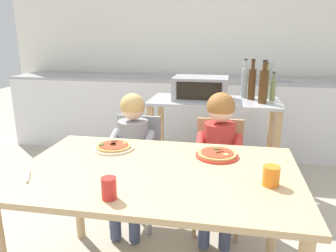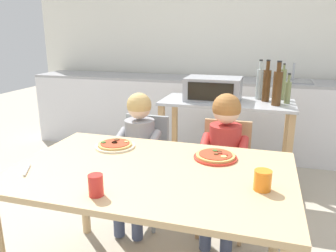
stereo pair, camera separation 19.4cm
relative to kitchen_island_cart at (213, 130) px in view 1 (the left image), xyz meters
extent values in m
plane|color=#B7AD99|center=(-0.22, -0.28, -0.57)|extent=(11.23, 11.23, 0.00)
cube|color=white|center=(-0.22, 1.46, 0.78)|extent=(5.29, 0.12, 2.70)
cube|color=silver|center=(-0.22, 1.05, -0.13)|extent=(4.76, 0.60, 0.87)
cube|color=#9E9EA3|center=(-0.22, 1.05, 0.32)|extent=(4.76, 0.60, 0.03)
cube|color=gray|center=(0.62, 1.05, 0.33)|extent=(0.40, 0.33, 0.02)
cylinder|color=#B7BABF|center=(0.62, 1.17, 0.43)|extent=(0.02, 0.02, 0.20)
cube|color=#B7BABF|center=(0.00, 0.00, 0.27)|extent=(1.16, 0.52, 0.02)
cube|color=tan|center=(0.00, 0.00, -0.27)|extent=(1.07, 0.48, 0.02)
cube|color=tan|center=(-0.54, -0.22, -0.16)|extent=(0.05, 0.05, 0.83)
cube|color=tan|center=(0.54, -0.22, -0.16)|extent=(0.05, 0.05, 0.83)
cube|color=tan|center=(-0.54, 0.22, -0.16)|extent=(0.05, 0.05, 0.83)
cube|color=tan|center=(0.54, 0.22, -0.16)|extent=(0.05, 0.05, 0.83)
cube|color=#999BA0|center=(-0.13, 0.01, 0.38)|extent=(0.49, 0.33, 0.20)
cube|color=black|center=(-0.13, -0.16, 0.38)|extent=(0.39, 0.01, 0.15)
cylinder|color=black|center=(0.04, -0.16, 0.32)|extent=(0.02, 0.01, 0.02)
cylinder|color=#ADB7B2|center=(0.26, 0.17, 0.42)|extent=(0.06, 0.06, 0.27)
cylinder|color=#ADB7B2|center=(0.26, 0.17, 0.59)|extent=(0.03, 0.03, 0.07)
cylinder|color=black|center=(0.26, 0.17, 0.63)|extent=(0.03, 0.03, 0.01)
cylinder|color=#4C2D14|center=(0.41, -0.07, 0.42)|extent=(0.07, 0.07, 0.28)
cylinder|color=#4C2D14|center=(0.41, -0.07, 0.60)|extent=(0.04, 0.04, 0.07)
cylinder|color=black|center=(0.41, -0.07, 0.64)|extent=(0.04, 0.04, 0.01)
cylinder|color=olive|center=(0.50, 0.04, 0.37)|extent=(0.05, 0.05, 0.18)
cylinder|color=olive|center=(0.50, 0.04, 0.50)|extent=(0.02, 0.02, 0.06)
cylinder|color=black|center=(0.50, 0.04, 0.53)|extent=(0.02, 0.02, 0.01)
cylinder|color=#4C2D14|center=(0.33, 0.09, 0.42)|extent=(0.07, 0.07, 0.27)
cylinder|color=#4C2D14|center=(0.33, 0.09, 0.59)|extent=(0.03, 0.03, 0.08)
cylinder|color=black|center=(0.33, 0.09, 0.64)|extent=(0.03, 0.03, 0.01)
cylinder|color=olive|center=(0.46, 0.21, 0.42)|extent=(0.05, 0.05, 0.27)
cylinder|color=olive|center=(0.46, 0.21, 0.57)|extent=(0.02, 0.02, 0.04)
cylinder|color=black|center=(0.46, 0.21, 0.60)|extent=(0.02, 0.02, 0.01)
cube|color=tan|center=(-0.22, -1.41, 0.17)|extent=(1.45, 0.92, 0.03)
cylinder|color=tan|center=(-0.88, -1.00, -0.21)|extent=(0.06, 0.06, 0.72)
cylinder|color=tan|center=(0.45, -1.00, -0.21)|extent=(0.06, 0.06, 0.72)
cube|color=gray|center=(-0.55, -0.73, -0.13)|extent=(0.36, 0.36, 0.04)
cube|color=gray|center=(-0.55, -0.57, 0.06)|extent=(0.34, 0.03, 0.38)
cylinder|color=gray|center=(-0.40, -0.88, -0.35)|extent=(0.03, 0.03, 0.42)
cylinder|color=gray|center=(-0.70, -0.88, -0.35)|extent=(0.03, 0.03, 0.42)
cylinder|color=gray|center=(-0.40, -0.58, -0.35)|extent=(0.03, 0.03, 0.42)
cylinder|color=gray|center=(-0.70, -0.58, -0.35)|extent=(0.03, 0.03, 0.42)
cube|color=tan|center=(0.08, -0.71, -0.13)|extent=(0.36, 0.36, 0.04)
cube|color=tan|center=(0.08, -0.55, 0.06)|extent=(0.34, 0.03, 0.38)
cylinder|color=tan|center=(0.23, -0.86, -0.35)|extent=(0.03, 0.03, 0.42)
cylinder|color=tan|center=(-0.07, -0.86, -0.35)|extent=(0.03, 0.03, 0.42)
cylinder|color=tan|center=(0.23, -0.56, -0.35)|extent=(0.03, 0.03, 0.42)
cylinder|color=tan|center=(-0.07, -0.56, -0.35)|extent=(0.03, 0.03, 0.42)
cube|color=#424C6B|center=(-0.48, -0.87, -0.09)|extent=(0.10, 0.30, 0.10)
cylinder|color=#424C6B|center=(-0.48, -1.00, -0.33)|extent=(0.08, 0.08, 0.44)
cube|color=#424C6B|center=(-0.62, -0.87, -0.09)|extent=(0.10, 0.30, 0.10)
cylinder|color=#424C6B|center=(-0.62, -1.00, -0.33)|extent=(0.08, 0.08, 0.44)
cylinder|color=gray|center=(-0.42, -0.83, 0.12)|extent=(0.06, 0.26, 0.15)
cylinder|color=gray|center=(-0.68, -0.83, 0.12)|extent=(0.06, 0.26, 0.15)
cylinder|color=gray|center=(-0.55, -0.73, 0.08)|extent=(0.22, 0.22, 0.34)
sphere|color=beige|center=(-0.55, -0.73, 0.35)|extent=(0.17, 0.17, 0.17)
sphere|color=tan|center=(-0.55, -0.73, 0.36)|extent=(0.18, 0.18, 0.18)
cube|color=#424C6B|center=(0.15, -0.85, -0.09)|extent=(0.10, 0.30, 0.10)
cylinder|color=#424C6B|center=(0.15, -0.98, -0.33)|extent=(0.08, 0.08, 0.44)
cube|color=#424C6B|center=(0.01, -0.85, -0.09)|extent=(0.10, 0.30, 0.10)
cylinder|color=#424C6B|center=(0.01, -0.98, -0.33)|extent=(0.08, 0.08, 0.44)
cylinder|color=#BC332D|center=(0.21, -0.81, 0.12)|extent=(0.06, 0.26, 0.15)
cylinder|color=#BC332D|center=(-0.05, -0.81, 0.12)|extent=(0.06, 0.26, 0.15)
cylinder|color=#BC332D|center=(0.08, -0.71, 0.08)|extent=(0.22, 0.22, 0.35)
sphere|color=beige|center=(0.08, -0.71, 0.36)|extent=(0.19, 0.19, 0.19)
sphere|color=#9E6633|center=(0.08, -0.71, 0.38)|extent=(0.20, 0.20, 0.20)
cylinder|color=beige|center=(-0.55, -1.15, 0.19)|extent=(0.24, 0.24, 0.01)
cylinder|color=tan|center=(-0.55, -1.15, 0.20)|extent=(0.21, 0.21, 0.01)
cylinder|color=#B23D23|center=(-0.55, -1.15, 0.21)|extent=(0.18, 0.18, 0.00)
cylinder|color=#DBC666|center=(-0.54, -1.15, 0.21)|extent=(0.03, 0.03, 0.01)
cylinder|color=#563319|center=(-0.55, -1.15, 0.21)|extent=(0.03, 0.03, 0.01)
cylinder|color=#563319|center=(-0.55, -1.15, 0.21)|extent=(0.04, 0.04, 0.01)
cylinder|color=#563319|center=(-0.56, -1.09, 0.21)|extent=(0.04, 0.04, 0.01)
cylinder|color=#DBC666|center=(-0.49, -1.12, 0.21)|extent=(0.02, 0.02, 0.01)
cylinder|color=#386628|center=(-0.62, -1.17, 0.21)|extent=(0.03, 0.03, 0.01)
cylinder|color=red|center=(0.08, -1.16, 0.19)|extent=(0.24, 0.24, 0.01)
cylinder|color=tan|center=(0.08, -1.16, 0.20)|extent=(0.22, 0.22, 0.01)
cylinder|color=#B23D23|center=(0.08, -1.16, 0.21)|extent=(0.19, 0.19, 0.00)
cylinder|color=#563319|center=(0.09, -1.13, 0.21)|extent=(0.03, 0.03, 0.01)
cylinder|color=#DBC666|center=(0.13, -1.20, 0.21)|extent=(0.03, 0.03, 0.01)
cylinder|color=maroon|center=(0.13, -1.17, 0.21)|extent=(0.03, 0.03, 0.01)
cylinder|color=#563319|center=(0.08, -1.17, 0.21)|extent=(0.03, 0.03, 0.01)
cylinder|color=maroon|center=(0.10, -1.15, 0.21)|extent=(0.02, 0.02, 0.01)
cylinder|color=#386628|center=(0.07, -1.12, 0.21)|extent=(0.03, 0.03, 0.01)
cylinder|color=orange|center=(0.34, -1.49, 0.23)|extent=(0.08, 0.08, 0.09)
cylinder|color=red|center=(-0.35, -1.75, 0.23)|extent=(0.07, 0.07, 0.10)
cylinder|color=#B7BABF|center=(-0.82, -1.62, 0.19)|extent=(0.08, 0.13, 0.01)
camera|label=1|loc=(0.13, -2.95, 0.87)|focal=35.20mm
camera|label=2|loc=(0.32, -2.90, 0.87)|focal=35.20mm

